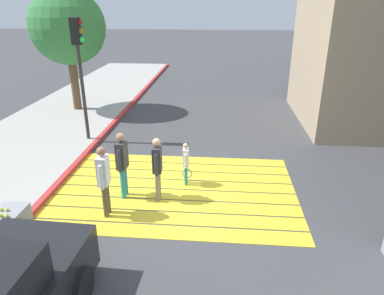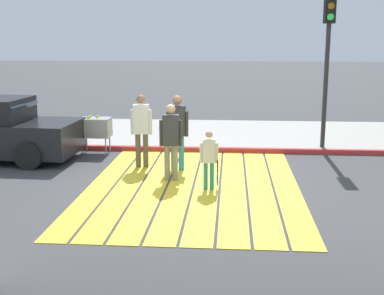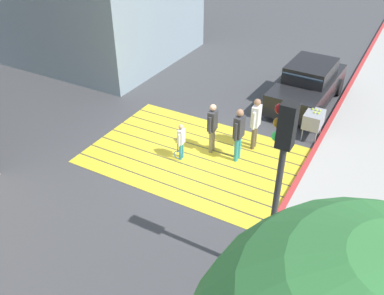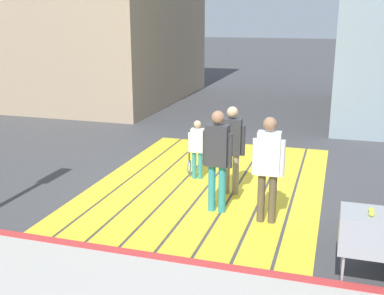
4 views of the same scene
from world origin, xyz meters
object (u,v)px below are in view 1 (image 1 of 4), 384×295
Objects in this scene: pedestrian_adult_side at (104,177)px; pedestrian_child_with_racket at (186,162)px; street_tree at (70,29)px; pedestrian_adult_lead at (122,161)px; tennis_ball_cart at (8,224)px; pedestrian_adult_trailing at (157,165)px; traffic_light_corner at (79,56)px.

pedestrian_child_with_racket is at bearing 44.56° from pedestrian_adult_side.
street_tree is 9.15m from pedestrian_child_with_racket.
street_tree is at bearing 119.00° from pedestrian_adult_lead.
pedestrian_adult_trailing is (2.53, 2.33, 0.27)m from tennis_ball_cart.
pedestrian_child_with_racket is (3.83, -2.92, -2.35)m from traffic_light_corner.
street_tree is 3.03× the size of pedestrian_adult_lead.
traffic_light_corner is at bearing -64.04° from street_tree.
traffic_light_corner is at bearing 96.34° from tennis_ball_cart.
pedestrian_child_with_racket reaches higher than tennis_ball_cart.
tennis_ball_cart is 2.11m from pedestrian_adult_side.
pedestrian_adult_lead is at bearing -61.00° from street_tree.
traffic_light_corner is 4.17× the size of tennis_ball_cart.
traffic_light_corner reaches higher than tennis_ball_cart.
pedestrian_adult_side is at bearing -142.66° from pedestrian_adult_trailing.
traffic_light_corner is at bearing 142.66° from pedestrian_child_with_racket.
traffic_light_corner is 5.37m from pedestrian_adult_trailing.
street_tree reaches higher than pedestrian_adult_trailing.
pedestrian_adult_side is at bearing -64.68° from street_tree.
street_tree reaches higher than pedestrian_adult_side.
traffic_light_corner is 2.55× the size of pedestrian_adult_trailing.
pedestrian_adult_trailing is 1.09m from pedestrian_child_with_racket.
tennis_ball_cart is at bearing -133.87° from pedestrian_adult_side.
pedestrian_adult_side is (-0.19, -0.87, -0.01)m from pedestrian_adult_lead.
street_tree is 9.52m from pedestrian_adult_side.
street_tree is 3.19× the size of pedestrian_adult_trailing.
tennis_ball_cart is at bearing -134.71° from pedestrian_child_with_racket.
pedestrian_adult_lead is at bearing 177.10° from pedestrian_adult_trailing.
traffic_light_corner is 5.46m from pedestrian_adult_side.
pedestrian_child_with_racket is (3.15, 3.18, -0.01)m from tennis_ball_cart.
tennis_ball_cart is 4.48m from pedestrian_child_with_racket.
pedestrian_adult_lead is at bearing -151.99° from pedestrian_child_with_racket.
pedestrian_child_with_racket is (1.52, 0.81, -0.34)m from pedestrian_adult_lead.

